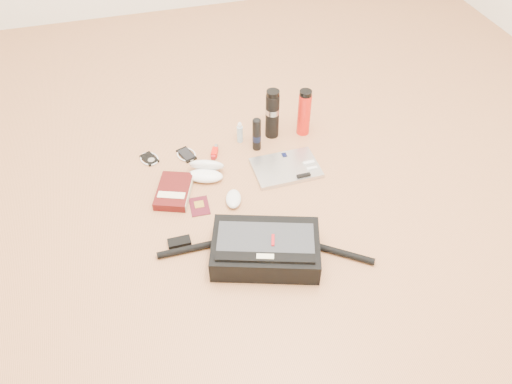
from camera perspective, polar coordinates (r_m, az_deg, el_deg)
ground at (r=2.13m, az=0.04°, el=-1.83°), size 4.00×4.00×0.00m
messenger_bag at (r=1.92m, az=1.03°, el=-6.47°), size 0.81×0.37×0.12m
laptop at (r=2.31m, az=3.48°, el=2.77°), size 0.30×0.21×0.03m
book at (r=2.21m, az=-9.33°, el=0.08°), size 0.21×0.25×0.04m
passport at (r=2.15m, az=-6.48°, el=-1.61°), size 0.08×0.11×0.01m
mouse at (r=2.15m, az=-2.59°, el=-0.78°), size 0.09×0.13×0.04m
sunglasses_case at (r=2.27m, az=-5.75°, el=2.45°), size 0.20×0.18×0.09m
ipod at (r=2.41m, az=-12.09°, el=3.74°), size 0.11×0.11×0.01m
phone at (r=2.40m, az=-7.97°, el=4.27°), size 0.11×0.12×0.01m
inhaler at (r=2.39m, az=-4.74°, el=4.60°), size 0.05×0.10×0.03m
spray_bottle at (r=2.44m, az=-1.85°, el=6.73°), size 0.03×0.03×0.11m
aerosol_can at (r=2.37m, az=0.08°, el=6.64°), size 0.05×0.05×0.18m
thermos_black at (r=2.43m, az=1.88°, el=8.94°), size 0.09×0.09×0.26m
thermos_red at (r=2.46m, az=5.53°, el=9.03°), size 0.08×0.08×0.24m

